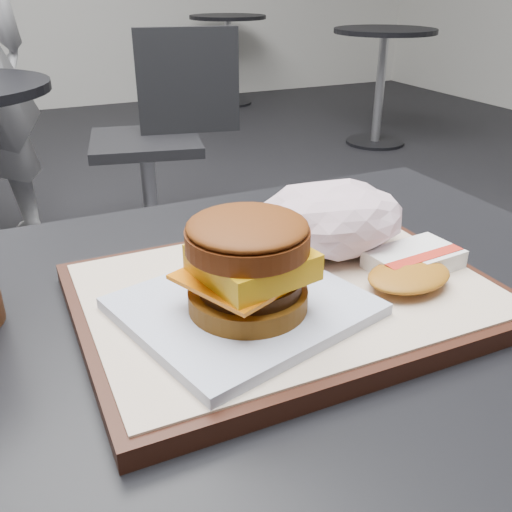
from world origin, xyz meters
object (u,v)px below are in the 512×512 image
(hash_brown, at_px, (412,266))
(neighbor_chair, at_px, (161,128))
(breakfast_sandwich, at_px, (247,274))
(crumpled_wrapper, at_px, (332,219))
(customer_table, at_px, (262,454))
(serving_tray, at_px, (287,296))

(hash_brown, relative_size, neighbor_chair, 0.14)
(breakfast_sandwich, distance_m, hash_brown, 0.17)
(crumpled_wrapper, height_order, neighbor_chair, neighbor_chair)
(customer_table, distance_m, crumpled_wrapper, 0.27)
(serving_tray, xyz_separation_m, breakfast_sandwich, (-0.05, -0.03, 0.05))
(customer_table, distance_m, breakfast_sandwich, 0.25)
(serving_tray, distance_m, breakfast_sandwich, 0.08)
(hash_brown, height_order, neighbor_chair, neighbor_chair)
(breakfast_sandwich, xyz_separation_m, hash_brown, (0.17, -0.00, -0.03))
(neighbor_chair, bearing_deg, crumpled_wrapper, -99.80)
(serving_tray, relative_size, neighbor_chair, 0.43)
(serving_tray, relative_size, crumpled_wrapper, 2.41)
(serving_tray, bearing_deg, crumpled_wrapper, 33.81)
(customer_table, bearing_deg, breakfast_sandwich, -131.95)
(serving_tray, bearing_deg, customer_table, 168.13)
(breakfast_sandwich, distance_m, crumpled_wrapper, 0.16)
(customer_table, height_order, crumpled_wrapper, crumpled_wrapper)
(crumpled_wrapper, bearing_deg, hash_brown, -65.05)
(crumpled_wrapper, bearing_deg, serving_tray, -146.19)
(crumpled_wrapper, distance_m, neighbor_chair, 1.79)
(breakfast_sandwich, xyz_separation_m, neighbor_chair, (0.43, 1.82, -0.32))
(breakfast_sandwich, bearing_deg, crumpled_wrapper, 32.10)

